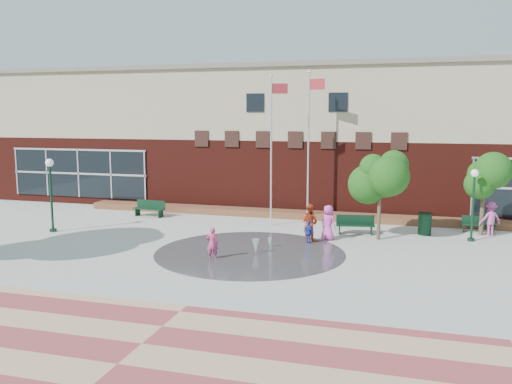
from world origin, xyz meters
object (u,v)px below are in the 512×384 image
(child_splash, at_px, (212,243))
(flagpole_right, at_px, (309,138))
(trash_can, at_px, (425,224))
(flagpole_left, at_px, (272,143))
(bench_left, at_px, (149,212))

(child_splash, bearing_deg, flagpole_right, -126.33)
(trash_can, distance_m, child_splash, 11.42)
(flagpole_left, xyz_separation_m, bench_left, (-7.73, 0.53, -4.23))
(child_splash, bearing_deg, trash_can, -161.90)
(flagpole_right, bearing_deg, bench_left, -154.66)
(flagpole_left, xyz_separation_m, child_splash, (-0.66, -7.49, -3.86))
(trash_can, bearing_deg, flagpole_left, 179.17)
(flagpole_left, distance_m, flagpole_right, 2.50)
(trash_can, height_order, child_splash, child_splash)
(bench_left, bearing_deg, flagpole_right, 14.40)
(flagpole_left, bearing_deg, flagpole_right, 26.26)
(flagpole_right, relative_size, bench_left, 4.25)
(flagpole_left, relative_size, trash_can, 7.07)
(child_splash, bearing_deg, flagpole_left, -117.16)
(bench_left, distance_m, trash_can, 15.80)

